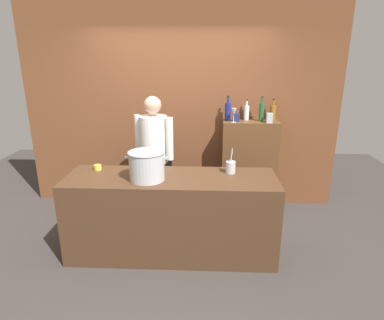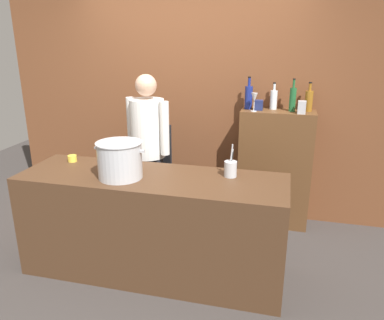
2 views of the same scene
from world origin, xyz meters
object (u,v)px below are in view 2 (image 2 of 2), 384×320
at_px(wine_bottle_green, 293,99).
at_px(wine_bottle_amber, 309,100).
at_px(stockpot_large, 120,160).
at_px(spice_tin_silver, 302,107).
at_px(spice_tin_navy, 259,105).
at_px(wine_glass_tall, 254,98).
at_px(butter_jar, 72,158).
at_px(wine_bottle_cobalt, 249,97).
at_px(chef, 148,144).
at_px(wine_bottle_clear, 274,99).
at_px(utensil_crock, 231,168).

xyz_separation_m(wine_bottle_green, wine_bottle_amber, (0.16, 0.04, -0.02)).
bearing_deg(stockpot_large, spice_tin_silver, 39.53).
bearing_deg(spice_tin_navy, wine_glass_tall, -115.37).
height_order(butter_jar, wine_bottle_cobalt, wine_bottle_cobalt).
xyz_separation_m(butter_jar, wine_glass_tall, (1.56, 0.91, 0.48)).
bearing_deg(chef, wine_bottle_green, -138.34).
bearing_deg(wine_bottle_cobalt, wine_bottle_green, -3.11).
xyz_separation_m(wine_bottle_amber, spice_tin_silver, (-0.07, -0.15, -0.05)).
xyz_separation_m(wine_bottle_clear, wine_bottle_amber, (0.35, -0.03, 0.01)).
bearing_deg(wine_bottle_cobalt, wine_bottle_clear, 10.53).
bearing_deg(spice_tin_navy, chef, -154.93).
relative_size(stockpot_large, wine_bottle_cobalt, 1.29).
relative_size(wine_bottle_cobalt, spice_tin_navy, 3.26).
relative_size(chef, stockpot_large, 3.85).
bearing_deg(wine_bottle_green, chef, -159.85).
bearing_deg(spice_tin_navy, wine_bottle_cobalt, 159.94).
relative_size(butter_jar, wine_bottle_cobalt, 0.24).
height_order(wine_bottle_clear, spice_tin_navy, wine_bottle_clear).
relative_size(butter_jar, wine_glass_tall, 0.44).
height_order(spice_tin_navy, spice_tin_silver, spice_tin_silver).
relative_size(wine_bottle_amber, spice_tin_silver, 2.32).
bearing_deg(spice_tin_silver, spice_tin_navy, 167.59).
distance_m(utensil_crock, wine_bottle_cobalt, 1.15).
xyz_separation_m(butter_jar, wine_bottle_clear, (1.75, 1.08, 0.45)).
relative_size(chef, wine_bottle_green, 5.03).
bearing_deg(spice_tin_navy, wine_bottle_clear, 31.88).
bearing_deg(chef, wine_bottle_clear, -132.55).
bearing_deg(spice_tin_silver, butter_jar, -156.04).
relative_size(wine_bottle_green, wine_glass_tall, 1.76).
bearing_deg(utensil_crock, wine_bottle_clear, 76.29).
xyz_separation_m(stockpot_large, butter_jar, (-0.61, 0.27, -0.12)).
height_order(wine_bottle_cobalt, wine_bottle_amber, wine_bottle_cobalt).
bearing_deg(butter_jar, wine_bottle_green, 27.58).
relative_size(stockpot_large, spice_tin_navy, 4.19).
bearing_deg(chef, utensil_crock, 170.99).
distance_m(wine_bottle_green, spice_tin_silver, 0.16).
height_order(wine_bottle_clear, wine_bottle_cobalt, wine_bottle_cobalt).
height_order(wine_bottle_cobalt, spice_tin_silver, wine_bottle_cobalt).
height_order(chef, spice_tin_navy, chef).
xyz_separation_m(chef, butter_jar, (-0.56, -0.51, -0.04)).
distance_m(stockpot_large, wine_bottle_green, 1.88).
height_order(butter_jar, wine_bottle_amber, wine_bottle_amber).
relative_size(chef, wine_bottle_clear, 5.97).
xyz_separation_m(stockpot_large, wine_bottle_amber, (1.49, 1.33, 0.33)).
xyz_separation_m(wine_glass_tall, spice_tin_navy, (0.04, 0.09, -0.08)).
relative_size(wine_bottle_green, wine_bottle_amber, 1.12).
xyz_separation_m(utensil_crock, wine_bottle_green, (0.46, 1.05, 0.43)).
height_order(utensil_crock, wine_bottle_cobalt, wine_bottle_cobalt).
relative_size(stockpot_large, wine_glass_tall, 2.29).
bearing_deg(stockpot_large, wine_bottle_clear, 49.94).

